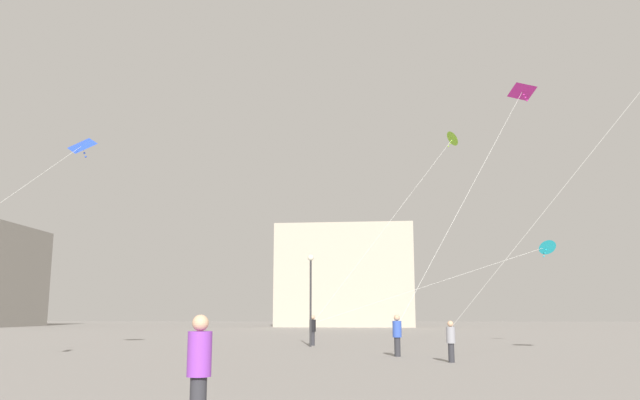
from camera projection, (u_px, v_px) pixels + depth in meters
person_in_purple at (199, 366)px, 10.58m from camera, size 0.40×0.40×1.86m
person_in_black at (313, 329)px, 38.12m from camera, size 0.39×0.39×1.78m
person_in_blue at (397, 333)px, 28.39m from camera, size 0.40×0.40×1.83m
person_in_grey at (451, 339)px, 24.94m from camera, size 0.35×0.35×1.60m
kite_lime_diamond at (452, 140)px, 44.05m from camera, size 9.89×5.14×13.03m
kite_cyan_diamond at (545, 248)px, 40.52m from camera, size 15.35×3.15×5.23m
kite_cobalt_delta at (78, 148)px, 32.03m from camera, size 2.12×13.65×9.37m
kite_magenta_delta at (520, 96)px, 34.60m from camera, size 8.01×5.50×12.82m
building_centre_hall at (345, 276)px, 92.32m from camera, size 19.92×9.15×14.54m
lamppost_east at (311, 285)px, 37.21m from camera, size 0.36×0.36×5.29m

